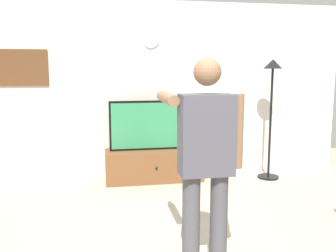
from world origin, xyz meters
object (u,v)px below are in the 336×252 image
at_px(framed_picture, 23,68).
at_px(floor_lamp, 272,94).
at_px(tv_stand, 154,165).
at_px(person_standing_nearer_lamp, 205,157).
at_px(television, 153,125).
at_px(wall_clock, 151,39).

distance_m(framed_picture, floor_lamp, 3.68).
relative_size(tv_stand, floor_lamp, 0.80).
height_order(floor_lamp, person_standing_nearer_lamp, floor_lamp).
distance_m(tv_stand, television, 0.61).
bearing_deg(person_standing_nearer_lamp, tv_stand, 90.54).
height_order(wall_clock, framed_picture, wall_clock).
xyz_separation_m(television, wall_clock, (-0.00, 0.24, 1.28)).
height_order(tv_stand, floor_lamp, floor_lamp).
xyz_separation_m(television, floor_lamp, (1.76, -0.24, 0.46)).
relative_size(wall_clock, person_standing_nearer_lamp, 0.14).
relative_size(tv_stand, person_standing_nearer_lamp, 0.83).
xyz_separation_m(television, person_standing_nearer_lamp, (0.03, -2.72, 0.16)).
distance_m(wall_clock, floor_lamp, 2.00).
xyz_separation_m(tv_stand, framed_picture, (-1.87, 0.30, 1.46)).
bearing_deg(television, wall_clock, 90.00).
xyz_separation_m(tv_stand, floor_lamp, (1.76, -0.20, 1.07)).
height_order(television, floor_lamp, floor_lamp).
height_order(tv_stand, television, television).
bearing_deg(floor_lamp, wall_clock, 164.53).
height_order(television, framed_picture, framed_picture).
distance_m(wall_clock, framed_picture, 1.91).
bearing_deg(person_standing_nearer_lamp, floor_lamp, 54.97).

